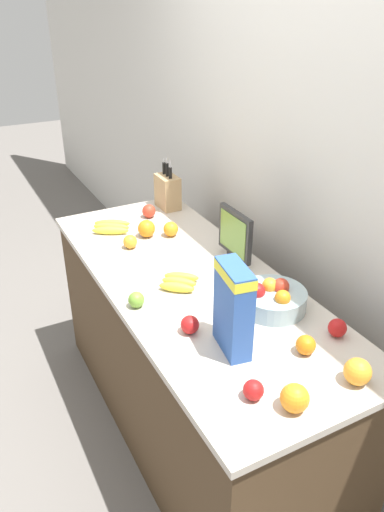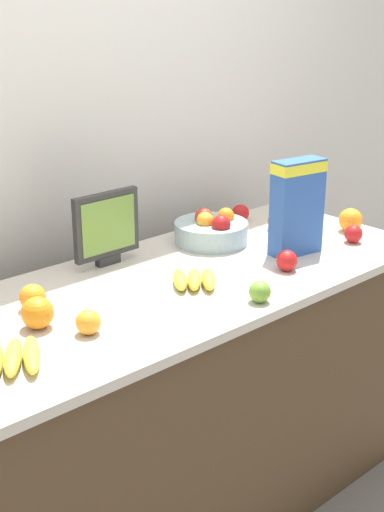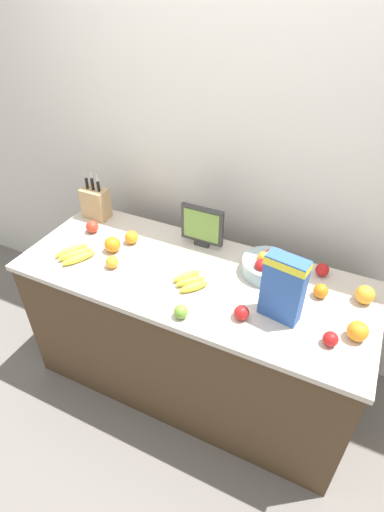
% 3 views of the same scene
% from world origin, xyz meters
% --- Properties ---
extents(ground_plane, '(14.00, 14.00, 0.00)m').
position_xyz_m(ground_plane, '(0.00, 0.00, 0.00)').
color(ground_plane, slate).
extents(wall_back, '(9.00, 0.06, 2.60)m').
position_xyz_m(wall_back, '(0.00, 0.58, 1.30)').
color(wall_back, silver).
rests_on(wall_back, ground_plane).
extents(counter, '(1.85, 0.74, 0.88)m').
position_xyz_m(counter, '(0.00, 0.00, 0.44)').
color(counter, '#4C3823').
rests_on(counter, ground_plane).
extents(knife_block, '(0.16, 0.10, 0.30)m').
position_xyz_m(knife_block, '(-0.78, 0.25, 0.97)').
color(knife_block, tan).
rests_on(knife_block, counter).
extents(small_monitor, '(0.25, 0.03, 0.25)m').
position_xyz_m(small_monitor, '(-0.06, 0.26, 1.01)').
color(small_monitor, '#2D2D2D').
rests_on(small_monitor, counter).
extents(cereal_box, '(0.19, 0.11, 0.33)m').
position_xyz_m(cereal_box, '(0.48, -0.09, 1.05)').
color(cereal_box, '#2D56A8').
rests_on(cereal_box, counter).
extents(fruit_bowl, '(0.27, 0.27, 0.12)m').
position_xyz_m(fruit_bowl, '(0.34, 0.18, 0.92)').
color(fruit_bowl, '#99B2B7').
rests_on(fruit_bowl, counter).
extents(banana_bunch_left, '(0.19, 0.20, 0.04)m').
position_xyz_m(banana_bunch_left, '(0.03, -0.07, 0.90)').
color(banana_bunch_left, yellow).
rests_on(banana_bunch_left, counter).
extents(banana_bunch_right, '(0.21, 0.23, 0.04)m').
position_xyz_m(banana_bunch_right, '(-0.64, -0.14, 0.90)').
color(banana_bunch_right, yellow).
rests_on(banana_bunch_right, counter).
extents(apple_near_bananas, '(0.07, 0.07, 0.07)m').
position_xyz_m(apple_near_bananas, '(0.33, -0.18, 0.91)').
color(apple_near_bananas, red).
rests_on(apple_near_bananas, counter).
extents(apple_by_knife_block, '(0.07, 0.07, 0.07)m').
position_xyz_m(apple_by_knife_block, '(0.09, -0.29, 0.91)').
color(apple_by_knife_block, '#6B9E33').
rests_on(apple_by_knife_block, counter).
extents(apple_rear, '(0.07, 0.07, 0.07)m').
position_xyz_m(apple_rear, '(0.72, -0.16, 0.91)').
color(apple_rear, red).
rests_on(apple_rear, counter).
extents(apple_front, '(0.07, 0.07, 0.07)m').
position_xyz_m(apple_front, '(0.60, 0.28, 0.91)').
color(apple_front, red).
rests_on(apple_front, counter).
extents(apple_leftmost, '(0.07, 0.07, 0.07)m').
position_xyz_m(apple_leftmost, '(-0.70, 0.10, 0.91)').
color(apple_leftmost, red).
rests_on(apple_leftmost, counter).
extents(orange_mid_right, '(0.07, 0.07, 0.07)m').
position_xyz_m(orange_mid_right, '(-0.40, -0.13, 0.91)').
color(orange_mid_right, orange).
rests_on(orange_mid_right, counter).
extents(orange_front_center, '(0.09, 0.09, 0.09)m').
position_xyz_m(orange_front_center, '(0.82, -0.08, 0.92)').
color(orange_front_center, orange).
rests_on(orange_front_center, counter).
extents(orange_front_left, '(0.07, 0.07, 0.07)m').
position_xyz_m(orange_front_left, '(0.63, 0.12, 0.91)').
color(orange_front_left, orange).
rests_on(orange_front_left, counter).
extents(orange_near_bowl, '(0.08, 0.08, 0.08)m').
position_xyz_m(orange_near_bowl, '(-0.43, 0.11, 0.91)').
color(orange_near_bowl, orange).
rests_on(orange_near_bowl, counter).
extents(orange_front_right, '(0.09, 0.09, 0.09)m').
position_xyz_m(orange_front_right, '(0.82, 0.17, 0.92)').
color(orange_front_right, orange).
rests_on(orange_front_right, counter).
extents(orange_back_center, '(0.09, 0.09, 0.09)m').
position_xyz_m(orange_back_center, '(-0.49, -0.01, 0.92)').
color(orange_back_center, orange).
rests_on(orange_back_center, counter).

